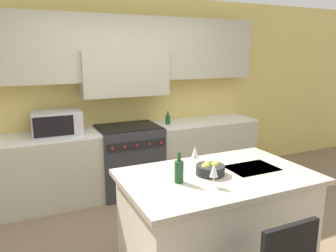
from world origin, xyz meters
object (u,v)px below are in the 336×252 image
(microwave, at_px, (57,123))
(oil_bottle_on_counter, at_px, (168,119))
(wine_bottle, at_px, (179,171))
(fruit_bowl, at_px, (210,169))
(wine_glass_near, at_px, (214,171))
(range_stove, at_px, (129,159))
(wine_glass_far, at_px, (195,153))

(microwave, xyz_separation_m, oil_bottle_on_counter, (1.51, -0.03, -0.08))
(wine_bottle, relative_size, fruit_bowl, 1.02)
(microwave, relative_size, wine_glass_near, 3.11)
(microwave, bearing_deg, wine_bottle, -71.14)
(range_stove, xyz_separation_m, fruit_bowl, (0.08, -1.96, 0.50))
(wine_bottle, bearing_deg, wine_glass_near, -43.77)
(wine_glass_near, bearing_deg, oil_bottle_on_counter, 74.13)
(wine_bottle, distance_m, wine_glass_near, 0.28)
(microwave, relative_size, wine_glass_far, 3.11)
(wine_bottle, distance_m, wine_glass_far, 0.40)
(fruit_bowl, xyz_separation_m, oil_bottle_on_counter, (0.50, 1.95, 0.02))
(wine_glass_near, height_order, fruit_bowl, wine_glass_near)
(microwave, distance_m, oil_bottle_on_counter, 1.52)
(range_stove, height_order, fruit_bowl, fruit_bowl)
(oil_bottle_on_counter, bearing_deg, fruit_bowl, -104.51)
(wine_glass_far, distance_m, oil_bottle_on_counter, 1.80)
(fruit_bowl, height_order, oil_bottle_on_counter, oil_bottle_on_counter)
(microwave, relative_size, fruit_bowl, 2.43)
(wine_glass_far, relative_size, oil_bottle_on_counter, 1.02)
(wine_bottle, relative_size, oil_bottle_on_counter, 1.34)
(range_stove, xyz_separation_m, wine_glass_far, (0.06, -1.74, 0.58))
(wine_glass_far, xyz_separation_m, oil_bottle_on_counter, (0.53, 1.72, -0.06))
(wine_glass_near, xyz_separation_m, fruit_bowl, (0.12, 0.24, -0.08))
(wine_glass_far, height_order, fruit_bowl, wine_glass_far)
(range_stove, relative_size, wine_bottle, 3.79)
(microwave, relative_size, wine_bottle, 2.37)
(range_stove, height_order, oil_bottle_on_counter, oil_bottle_on_counter)
(wine_glass_far, height_order, oil_bottle_on_counter, wine_glass_far)
(range_stove, xyz_separation_m, microwave, (-0.93, 0.02, 0.60))
(microwave, xyz_separation_m, wine_bottle, (0.69, -2.02, -0.05))
(wine_bottle, xyz_separation_m, oil_bottle_on_counter, (0.82, 1.99, -0.03))
(microwave, bearing_deg, oil_bottle_on_counter, -1.20)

